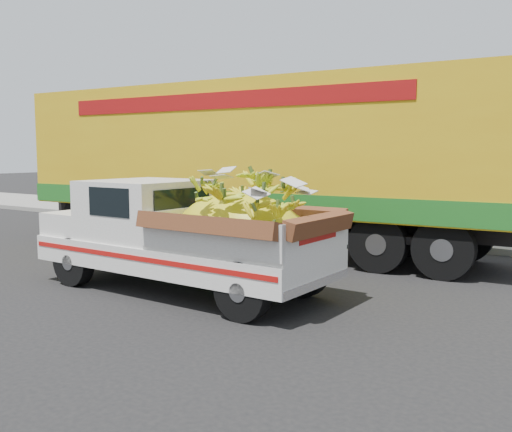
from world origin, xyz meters
The scene contains 6 objects.
ground centered at (0.00, 0.00, 0.00)m, with size 100.00×100.00×0.00m, color black.
curb centered at (0.00, 5.93, 0.07)m, with size 60.00×0.25×0.15m, color gray.
sidewalk centered at (0.00, 8.03, 0.07)m, with size 60.00×4.00×0.14m, color gray.
building_left centered at (-8.00, 13.93, 2.50)m, with size 18.00×6.00×5.00m, color gray.
pickup_truck centered at (0.94, -0.53, 0.96)m, with size 5.16×1.99×1.79m.
semi_trailer centered at (-0.84, 3.48, 2.12)m, with size 12.03×3.10×3.80m.
Camera 1 is at (6.68, -7.46, 2.27)m, focal length 40.00 mm.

